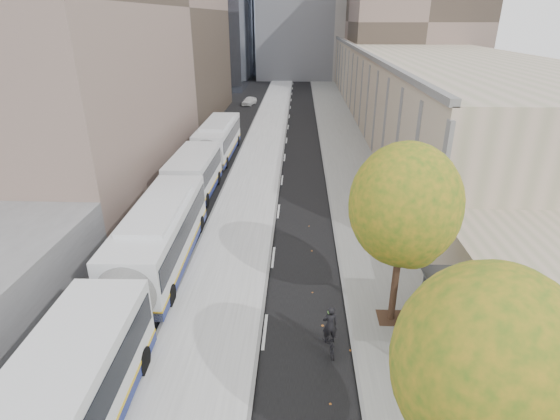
# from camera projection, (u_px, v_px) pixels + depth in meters

# --- Properties ---
(bus_platform) EXTENTS (4.25, 150.00, 0.15)m
(bus_platform) POSITION_uv_depth(u_px,v_px,m) (259.00, 160.00, 38.78)
(bus_platform) COLOR #A8A8A8
(bus_platform) RESTS_ON ground
(sidewalk) EXTENTS (4.75, 150.00, 0.08)m
(sidewalk) POSITION_uv_depth(u_px,v_px,m) (350.00, 161.00, 38.48)
(sidewalk) COLOR slate
(sidewalk) RESTS_ON ground
(building_tan) EXTENTS (18.00, 92.00, 8.00)m
(building_tan) POSITION_uv_depth(u_px,v_px,m) (410.00, 75.00, 62.91)
(building_tan) COLOR tan
(building_tan) RESTS_ON ground
(building_midrise) EXTENTS (24.00, 46.00, 25.00)m
(building_midrise) POSITION_uv_depth(u_px,v_px,m) (60.00, 7.00, 39.96)
(building_midrise) COLOR #826B60
(building_midrise) RESTS_ON ground
(bus_shelter) EXTENTS (1.90, 4.40, 2.53)m
(bus_shelter) POSITION_uv_depth(u_px,v_px,m) (466.00, 308.00, 15.59)
(bus_shelter) COLOR #383A3F
(bus_shelter) RESTS_ON sidewalk
(tree_b) EXTENTS (4.00, 4.00, 6.97)m
(tree_b) POSITION_uv_depth(u_px,v_px,m) (487.00, 367.00, 9.07)
(tree_b) COLOR #302115
(tree_b) RESTS_ON sidewalk
(tree_c) EXTENTS (4.20, 4.20, 7.28)m
(tree_c) POSITION_uv_depth(u_px,v_px,m) (405.00, 205.00, 16.29)
(tree_c) COLOR #302115
(tree_c) RESTS_ON sidewalk
(bus_near) EXTENTS (3.20, 18.47, 3.07)m
(bus_near) POSITION_uv_depth(u_px,v_px,m) (134.00, 281.00, 18.12)
(bus_near) COLOR silver
(bus_near) RESTS_ON ground
(bus_far) EXTENTS (2.75, 18.05, 3.01)m
(bus_far) POSITION_uv_depth(u_px,v_px,m) (209.00, 151.00, 35.71)
(bus_far) COLOR silver
(bus_far) RESTS_ON ground
(cyclist) EXTENTS (0.73, 1.62, 2.00)m
(cyclist) POSITION_uv_depth(u_px,v_px,m) (329.00, 335.00, 16.43)
(cyclist) COLOR black
(cyclist) RESTS_ON ground
(distant_car) EXTENTS (2.17, 3.66, 1.17)m
(distant_car) POSITION_uv_depth(u_px,v_px,m) (249.00, 101.00, 63.15)
(distant_car) COLOR silver
(distant_car) RESTS_ON ground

